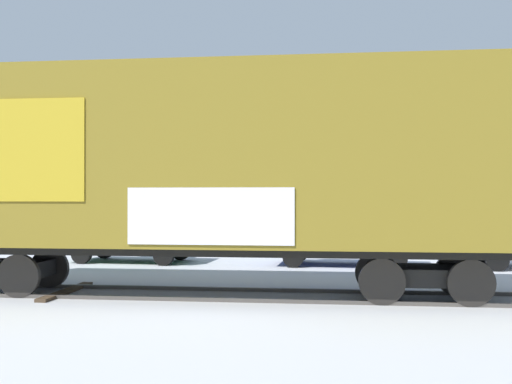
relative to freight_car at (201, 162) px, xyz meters
The scene contains 7 objects.
ground_plane 2.96m from the freight_car, ahead, with size 260.00×260.00×0.00m, color #B2B5BC.
track 3.32m from the freight_car, behind, with size 60.02×2.99×0.08m.
freight_car is the anchor object (origin of this frame).
flagpole 14.17m from the freight_car, 103.36° to the left, with size 1.33×0.59×8.25m.
hillside 76.43m from the freight_car, 89.62° to the left, with size 129.17×43.83×13.90m.
parked_car_green 7.63m from the freight_car, 120.41° to the left, with size 4.12×2.11×1.65m.
parked_car_blue 7.25m from the freight_car, 63.75° to the left, with size 4.51×2.09×1.49m.
Camera 1 is at (2.22, -12.95, 2.15)m, focal length 43.03 mm.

